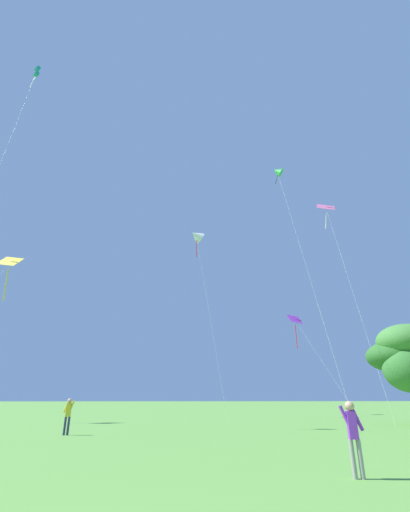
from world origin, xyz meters
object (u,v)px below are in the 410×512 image
Objects in this scene: kite_teal_box at (36,75)px; tree_left_oak at (404,355)px; kite_green_small at (277,172)px; kite_yellow_diamond at (7,270)px; person_foreground_watcher at (68,413)px; kite_pink_low at (327,213)px; person_in_red_shirt at (353,431)px; kite_purple_streamer at (296,326)px; kite_white_distant at (196,236)px.

kite_teal_box is 4.38× the size of tree_left_oak.
kite_teal_box reaches higher than kite_green_small.
kite_yellow_diamond is at bearing 105.62° from kite_teal_box.
person_foreground_watcher is 22.35m from tree_left_oak.
person_in_red_shirt is at bearing -115.23° from kite_pink_low.
kite_pink_low is at bearing 27.97° from kite_green_small.
kite_purple_streamer reaches higher than person_foreground_watcher.
kite_purple_streamer is 6.83× the size of person_in_red_shirt.
kite_green_small is at bearing -152.03° from kite_pink_low.
kite_white_distant is 11.98× the size of person_in_red_shirt.
person_in_red_shirt is (-12.32, -26.14, -20.39)m from kite_pink_low.
kite_green_small is at bearing 75.45° from person_in_red_shirt.
person_foreground_watcher is at bearing -46.42° from kite_yellow_diamond.
person_in_red_shirt is 20.32m from tree_left_oak.
kite_teal_box reaches higher than kite_pink_low.
kite_green_small is 15.43× the size of person_in_red_shirt.
person_foreground_watcher is at bearing 131.65° from person_in_red_shirt.
kite_purple_streamer is 1.67× the size of tree_left_oak.
person_in_red_shirt is at bearing -48.35° from person_foreground_watcher.
kite_yellow_diamond is at bearing -157.17° from kite_purple_streamer.
tree_left_oak is (14.43, -11.14, -14.09)m from kite_white_distant.
kite_yellow_diamond reaches higher than tree_left_oak.
kite_yellow_diamond is 0.53× the size of kite_green_small.
person_foreground_watcher is (-15.48, -11.96, -23.36)m from kite_green_small.
person_in_red_shirt is at bearing -106.37° from kite_purple_streamer.
kite_pink_low is (2.77, -6.35, 11.75)m from kite_purple_streamer.
kite_teal_box reaches higher than person_in_red_shirt.
kite_pink_low is at bearing 35.07° from person_foreground_watcher.
kite_yellow_diamond is 8.14× the size of person_in_red_shirt.
kite_teal_box is 24.73m from kite_green_small.
kite_white_distant is at bearing 67.05° from person_foreground_watcher.
kite_pink_low is at bearing -4.32° from kite_white_distant.
kite_green_small reaches higher than kite_white_distant.
kite_yellow_diamond is 17.22m from person_foreground_watcher.
kite_yellow_diamond is at bearing 132.58° from person_in_red_shirt.
kite_pink_low is at bearing 20.40° from kite_teal_box.
kite_yellow_diamond is 31.85m from tree_left_oak.
kite_green_small is at bearing 5.08° from kite_yellow_diamond.
kite_white_distant is at bearing 95.43° from person_in_red_shirt.
kite_white_distant is 15.97m from kite_purple_streamer.
kite_purple_streamer is 36.90m from kite_teal_box.
kite_green_small is (8.49, -4.53, 5.77)m from kite_white_distant.
kite_yellow_diamond is at bearing 171.84° from tree_left_oak.
kite_green_small reaches higher than kite_yellow_diamond.
kite_pink_low is (6.41, 3.41, -2.99)m from kite_green_small.
kite_green_small is at bearing 131.98° from tree_left_oak.
person_foreground_watcher is (7.77, -4.34, -26.96)m from kite_teal_box.
kite_green_small is 3.76× the size of tree_left_oak.
kite_green_small reaches higher than person_foreground_watcher.
kite_pink_low is (14.91, -1.13, 2.78)m from kite_white_distant.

